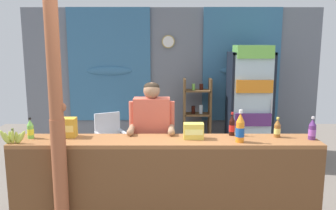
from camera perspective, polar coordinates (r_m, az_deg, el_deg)
The scene contains 16 objects.
ground_plane at distance 4.79m, azimuth 1.07°, elevation -14.33°, with size 8.14×8.14×0.00m, color slate.
back_wall_curtained at distance 6.32m, azimuth 0.90°, elevation 4.18°, with size 5.23×0.22×2.58m.
stall_counter at distance 3.74m, azimuth -0.16°, elevation -11.79°, with size 3.20×0.45×0.98m.
timber_post at distance 3.51m, azimuth -17.27°, elevation -3.02°, with size 0.17×0.14×2.53m.
drink_fridge at distance 5.90m, azimuth 13.33°, elevation 0.82°, with size 0.69×0.62×1.94m.
bottle_shelf_rack at distance 6.10m, azimuth 4.97°, elevation -1.93°, with size 0.48×0.28×1.38m.
plastic_lawn_chair at distance 5.74m, azimuth -9.13°, elevation -5.06°, with size 0.59×0.59×0.86m.
shopkeeper at distance 4.11m, azimuth -2.38°, elevation -4.16°, with size 0.53×0.42×1.54m.
soda_bottle_orange_soda at distance 3.65m, azimuth 11.85°, elevation -3.76°, with size 0.09×0.09×0.34m.
soda_bottle_iced_tea at distance 3.95m, azimuth 17.54°, elevation -3.70°, with size 0.07×0.07×0.22m.
soda_bottle_grape_soda at distance 3.98m, azimuth 22.58°, elevation -3.76°, with size 0.08×0.08×0.24m.
soda_bottle_lime_soda at distance 4.00m, azimuth -21.15°, elevation -3.69°, with size 0.07×0.07×0.23m.
soda_bottle_cola at distance 3.90m, azimuth 10.57°, elevation -3.31°, with size 0.06×0.06×0.26m.
snack_box_instant_noodle at distance 3.72m, azimuth 4.41°, elevation -4.23°, with size 0.21×0.12×0.17m.
snack_box_choco_powder at distance 3.94m, azimuth -16.00°, elevation -3.50°, with size 0.22×0.14×0.21m.
banana_bunch at distance 3.88m, azimuth -23.62°, elevation -4.79°, with size 0.28×0.06×0.16m.
Camera 1 is at (-0.07, -3.11, 1.99)m, focal length 37.62 mm.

